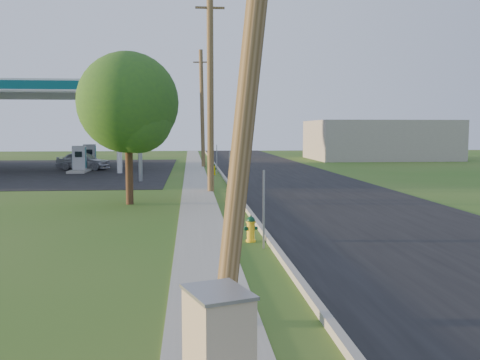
% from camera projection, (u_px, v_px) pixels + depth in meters
% --- Properties ---
extents(ground_plane, '(140.00, 140.00, 0.00)m').
position_uv_depth(ground_plane, '(282.00, 301.00, 9.38)').
color(ground_plane, '#295B16').
rests_on(ground_plane, ground).
extents(road, '(8.00, 120.00, 0.02)m').
position_uv_depth(road, '(356.00, 211.00, 19.71)').
color(road, black).
rests_on(road, ground).
extents(curb, '(0.15, 120.00, 0.15)m').
position_uv_depth(curb, '(249.00, 211.00, 19.33)').
color(curb, '#9B988D').
rests_on(curb, ground).
extents(sidewalk, '(1.50, 120.00, 0.03)m').
position_uv_depth(sidewalk, '(200.00, 214.00, 19.18)').
color(sidewalk, '#9B998D').
rests_on(sidewalk, ground).
extents(utility_pole_near, '(1.40, 0.32, 9.48)m').
position_uv_depth(utility_pole_near, '(256.00, 7.00, 7.89)').
color(utility_pole_near, brown).
rests_on(utility_pole_near, ground).
extents(utility_pole_mid, '(1.40, 0.32, 9.80)m').
position_uv_depth(utility_pole_mid, '(210.00, 90.00, 25.72)').
color(utility_pole_mid, brown).
rests_on(utility_pole_mid, ground).
extents(utility_pole_far, '(1.40, 0.32, 9.50)m').
position_uv_depth(utility_pole_far, '(202.00, 108.00, 43.58)').
color(utility_pole_far, brown).
rests_on(utility_pole_far, ground).
extents(sign_post_near, '(0.05, 0.04, 2.00)m').
position_uv_depth(sign_post_near, '(264.00, 210.00, 13.47)').
color(sign_post_near, gray).
rests_on(sign_post_near, ground).
extents(sign_post_mid, '(0.05, 0.04, 2.00)m').
position_uv_depth(sign_post_mid, '(230.00, 173.00, 25.17)').
color(sign_post_mid, gray).
rests_on(sign_post_mid, ground).
extents(sign_post_far, '(0.05, 0.04, 2.00)m').
position_uv_depth(sign_post_far, '(217.00, 159.00, 37.27)').
color(sign_post_far, gray).
rests_on(sign_post_far, ground).
extents(gas_canopy, '(18.18, 9.18, 6.40)m').
position_uv_depth(gas_canopy, '(20.00, 91.00, 39.27)').
color(gas_canopy, silver).
rests_on(gas_canopy, ground).
extents(fuel_pump_ne, '(1.20, 3.20, 1.90)m').
position_uv_depth(fuel_pump_ne, '(79.00, 162.00, 38.18)').
color(fuel_pump_ne, '#9B988D').
rests_on(fuel_pump_ne, ground).
extents(fuel_pump_se, '(1.20, 3.20, 1.90)m').
position_uv_depth(fuel_pump_se, '(90.00, 159.00, 42.14)').
color(fuel_pump_se, '#9B988D').
rests_on(fuel_pump_se, ground).
extents(price_pylon, '(0.34, 2.04, 6.85)m').
position_uv_depth(price_pylon, '(139.00, 88.00, 30.77)').
color(price_pylon, gray).
rests_on(price_pylon, ground).
extents(distant_building, '(14.00, 10.00, 4.00)m').
position_uv_depth(distant_building, '(379.00, 140.00, 55.47)').
color(distant_building, gray).
rests_on(distant_building, ground).
extents(tree_verge, '(4.04, 4.04, 6.13)m').
position_uv_depth(tree_verge, '(130.00, 106.00, 21.30)').
color(tree_verge, '#392619').
rests_on(tree_verge, ground).
extents(tree_lot, '(4.73, 4.73, 7.17)m').
position_uv_depth(tree_lot, '(131.00, 112.00, 48.55)').
color(tree_lot, '#392619').
rests_on(tree_lot, ground).
extents(hydrant_near, '(0.37, 0.33, 0.72)m').
position_uv_depth(hydrant_near, '(251.00, 229.00, 14.36)').
color(hydrant_near, yellow).
rests_on(hydrant_near, ground).
extents(hydrant_mid, '(0.43, 0.38, 0.83)m').
position_uv_depth(hydrant_mid, '(232.00, 191.00, 22.71)').
color(hydrant_mid, gold).
rests_on(hydrant_mid, ground).
extents(hydrant_far, '(0.42, 0.38, 0.82)m').
position_uv_depth(hydrant_far, '(213.00, 169.00, 35.90)').
color(hydrant_far, yellow).
rests_on(hydrant_far, ground).
extents(utility_cabinet, '(0.81, 0.93, 1.33)m').
position_uv_depth(utility_cabinet, '(218.00, 351.00, 5.64)').
color(utility_cabinet, tan).
rests_on(utility_cabinet, ground).
extents(car_silver, '(4.35, 2.80, 1.38)m').
position_uv_depth(car_silver, '(83.00, 161.00, 40.54)').
color(car_silver, silver).
rests_on(car_silver, ground).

